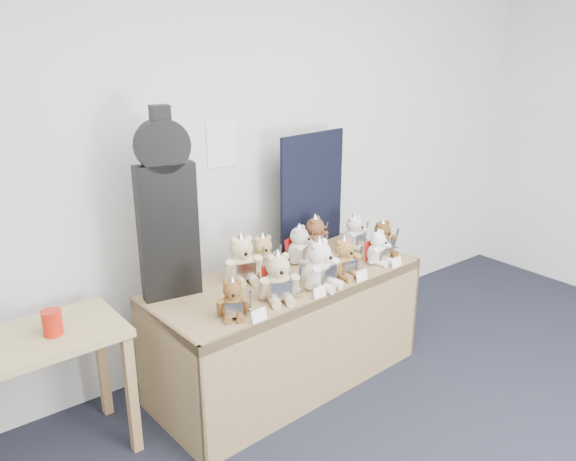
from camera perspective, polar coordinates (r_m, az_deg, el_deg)
room_shell at (r=3.57m, az=-6.75°, el=8.78°), size 6.00×6.00×6.00m
display_table at (r=3.43m, az=0.66°, el=-7.45°), size 1.74×0.81×0.71m
side_table at (r=3.06m, az=-24.47°, el=-11.94°), size 0.88×0.50×0.72m
guitar_case at (r=3.07m, az=-12.23°, el=2.30°), size 0.33×0.14×1.05m
navy_board at (r=3.83m, az=2.48°, el=4.09°), size 0.59×0.09×0.79m
red_cup at (r=2.96m, az=-22.83°, el=-8.63°), size 0.09×0.09×0.13m
teddy_front_far_left at (r=2.92m, az=-5.62°, el=-7.04°), size 0.19×0.19×0.24m
teddy_front_left at (r=3.08m, az=-1.01°, el=-4.94°), size 0.25×0.24×0.31m
teddy_front_centre at (r=3.24m, az=3.28°, el=-3.60°), size 0.27×0.24×0.33m
teddy_front_right at (r=3.40m, az=5.74°, el=-2.90°), size 0.22×0.18×0.28m
teddy_front_far_right at (r=3.64m, az=9.14°, el=-1.81°), size 0.21×0.18×0.25m
teddy_front_end at (r=3.79m, az=9.60°, el=-0.89°), size 0.22×0.18×0.26m
teddy_back_left at (r=3.33m, az=-4.69°, el=-3.06°), size 0.26×0.24×0.32m
teddy_back_centre_left at (r=3.45m, az=-2.54°, el=-2.57°), size 0.22×0.21×0.27m
teddy_back_centre_right at (r=3.60m, az=1.23°, el=-1.59°), size 0.23×0.22×0.28m
teddy_back_right at (r=3.75m, az=2.84°, el=-0.65°), size 0.24×0.24×0.29m
teddy_back_end at (r=3.88m, az=6.81°, el=-0.27°), size 0.22×0.19×0.27m
entry_card_a at (r=2.89m, az=-2.95°, el=-8.61°), size 0.09×0.03×0.07m
entry_card_b at (r=3.14m, az=3.24°, el=-6.29°), size 0.09×0.02×0.06m
entry_card_c at (r=3.37m, az=7.50°, el=-4.57°), size 0.09×0.02×0.06m
entry_card_d at (r=3.61m, az=10.97°, el=-3.19°), size 0.09×0.02×0.06m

